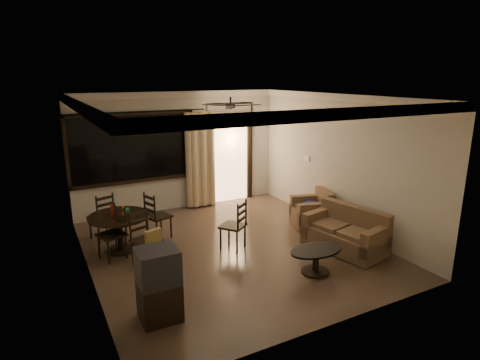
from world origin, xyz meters
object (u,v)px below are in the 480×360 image
coffee_table (316,257)px  side_chair (233,234)px  dining_chair_east (158,224)px  armchair (313,212)px  dining_chair_north (103,225)px  tv_cabinet (159,284)px  dining_table (119,223)px  sofa (346,234)px  dining_chair_west (113,243)px  dining_chair_south (147,249)px

coffee_table → side_chair: 1.66m
dining_chair_east → armchair: (3.16, -0.90, 0.03)m
dining_chair_north → tv_cabinet: (0.20, -3.17, 0.22)m
dining_table → sofa: size_ratio=0.70×
dining_table → tv_cabinet: (0.01, -2.43, -0.04)m
dining_chair_west → tv_cabinet: 2.18m
dining_table → coffee_table: dining_table is taller
dining_table → tv_cabinet: size_ratio=1.11×
dining_chair_north → sofa: bearing=127.4°
side_chair → tv_cabinet: bearing=2.9°
dining_chair_east → tv_cabinet: size_ratio=0.95×
dining_table → dining_chair_west: 0.42m
side_chair → dining_table: bearing=-61.8°
dining_chair_south → tv_cabinet: size_ratio=0.95×
dining_chair_east → armchair: size_ratio=0.99×
sofa → armchair: sofa is taller
dining_table → dining_chair_east: size_ratio=1.16×
dining_table → dining_chair_south: (0.27, -0.81, -0.24)m
armchair → side_chair: side_chair is taller
dining_chair_east → tv_cabinet: tv_cabinet is taller
dining_chair_west → armchair: size_ratio=0.99×
sofa → coffee_table: 1.16m
sofa → coffee_table: sofa is taller
armchair → dining_chair_east: bearing=-177.3°
sofa → armchair: 1.29m
dining_chair_west → coffee_table: dining_chair_west is taller
dining_chair_west → side_chair: dining_chair_west is taller
dining_chair_west → side_chair: (2.07, -0.63, -0.00)m
dining_chair_north → armchair: 4.36m
dining_chair_east → dining_chair_north: (-0.99, 0.48, 0.00)m
dining_chair_east → armchair: 3.28m
dining_chair_east → dining_chair_south: (-0.52, -1.08, 0.02)m
dining_chair_east → tv_cabinet: (-0.79, -2.69, 0.22)m
dining_chair_east → side_chair: dining_chair_east is taller
dining_chair_south → armchair: (3.68, 0.18, 0.01)m
dining_chair_north → armchair: size_ratio=0.99×
dining_chair_east → dining_chair_south: same height
dining_chair_east → coffee_table: 3.22m
dining_chair_south → sofa: (3.45, -1.09, 0.01)m
armchair → dining_chair_west: bearing=-166.5°
dining_chair_south → tv_cabinet: (-0.26, -1.61, 0.20)m
dining_chair_north → tv_cabinet: size_ratio=0.95×
dining_chair_east → armchair: dining_chair_east is taller
tv_cabinet → armchair: tv_cabinet is taller
dining_chair_east → side_chair: bearing=-155.2°
dining_chair_west → dining_chair_north: same height
sofa → dining_chair_east: bearing=131.1°
dining_chair_east → dining_chair_north: bearing=45.5°
tv_cabinet → armchair: size_ratio=1.04×
tv_cabinet → armchair: (3.94, 1.80, -0.19)m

